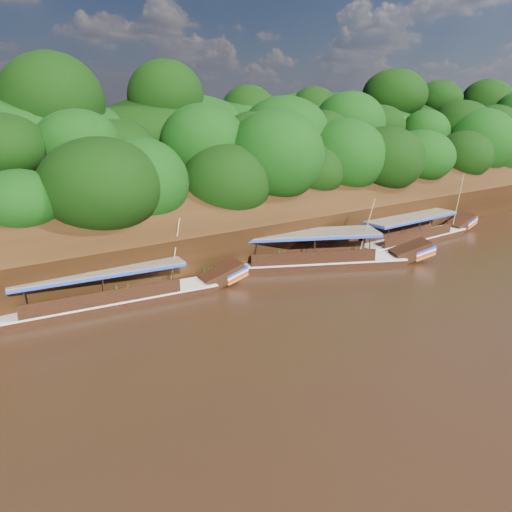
{
  "coord_description": "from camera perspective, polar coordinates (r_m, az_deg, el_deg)",
  "views": [
    {
      "loc": [
        -22.89,
        -20.54,
        12.3
      ],
      "look_at": [
        -3.75,
        7.0,
        1.97
      ],
      "focal_mm": 35.0,
      "sensor_mm": 36.0,
      "label": 1
    }
  ],
  "objects": [
    {
      "name": "riverbank",
      "position": [
        50.04,
        -6.8,
        4.99
      ],
      "size": [
        120.0,
        30.06,
        19.4
      ],
      "color": "black",
      "rests_on": "ground"
    },
    {
      "name": "reeds",
      "position": [
        37.56,
        -2.0,
        -0.59
      ],
      "size": [
        48.03,
        1.79,
        1.98
      ],
      "color": "#1E6018",
      "rests_on": "ground"
    },
    {
      "name": "boat_1",
      "position": [
        39.8,
        8.53,
        -0.14
      ],
      "size": [
        15.3,
        8.94,
        5.93
      ],
      "rotation": [
        0.0,
        0.0,
        -0.45
      ],
      "color": "black",
      "rests_on": "ground"
    },
    {
      "name": "boat_0",
      "position": [
        48.98,
        18.24,
        2.39
      ],
      "size": [
        15.49,
        2.81,
        6.36
      ],
      "rotation": [
        0.0,
        0.0,
        0.02
      ],
      "color": "black",
      "rests_on": "ground"
    },
    {
      "name": "ground",
      "position": [
        33.12,
        12.38,
        -5.1
      ],
      "size": [
        160.0,
        160.0,
        0.0
      ],
      "primitive_type": "plane",
      "color": "black",
      "rests_on": "ground"
    },
    {
      "name": "boat_2",
      "position": [
        33.18,
        -14.49,
        -4.17
      ],
      "size": [
        15.98,
        3.82,
        5.58
      ],
      "rotation": [
        0.0,
        0.0,
        -0.11
      ],
      "color": "black",
      "rests_on": "ground"
    }
  ]
}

